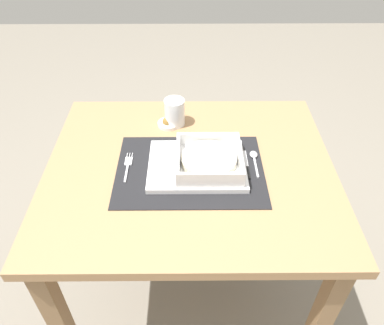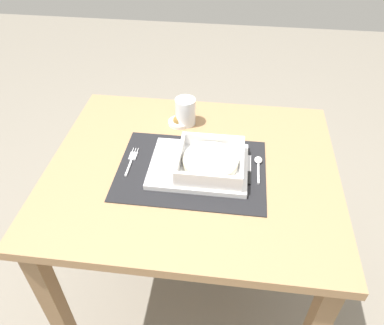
{
  "view_description": "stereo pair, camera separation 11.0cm",
  "coord_description": "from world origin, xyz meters",
  "px_view_note": "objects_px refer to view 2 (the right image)",
  "views": [
    {
      "loc": [
        -0.0,
        -0.85,
        1.47
      ],
      "look_at": [
        0.0,
        -0.02,
        0.74
      ],
      "focal_mm": 35.31,
      "sensor_mm": 36.0,
      "label": 1
    },
    {
      "loc": [
        0.11,
        -0.84,
        1.47
      ],
      "look_at": [
        0.0,
        -0.02,
        0.74
      ],
      "focal_mm": 35.31,
      "sensor_mm": 36.0,
      "label": 2
    }
  ],
  "objects_px": {
    "spoon": "(258,163)",
    "butter_knife": "(249,171)",
    "drinking_glass": "(185,113)",
    "fork": "(132,159)",
    "dining_table": "(192,192)",
    "condiment_saucer": "(179,121)",
    "porridge_bowl": "(210,162)",
    "bread_knife": "(241,173)"
  },
  "relations": [
    {
      "from": "porridge_bowl",
      "to": "bread_knife",
      "type": "bearing_deg",
      "value": 0.26
    },
    {
      "from": "dining_table",
      "to": "spoon",
      "type": "bearing_deg",
      "value": 9.37
    },
    {
      "from": "porridge_bowl",
      "to": "fork",
      "type": "distance_m",
      "value": 0.24
    },
    {
      "from": "dining_table",
      "to": "condiment_saucer",
      "type": "height_order",
      "value": "condiment_saucer"
    },
    {
      "from": "porridge_bowl",
      "to": "butter_knife",
      "type": "bearing_deg",
      "value": 4.87
    },
    {
      "from": "porridge_bowl",
      "to": "spoon",
      "type": "bearing_deg",
      "value": 19.09
    },
    {
      "from": "condiment_saucer",
      "to": "dining_table",
      "type": "bearing_deg",
      "value": -71.07
    },
    {
      "from": "dining_table",
      "to": "condiment_saucer",
      "type": "bearing_deg",
      "value": 108.93
    },
    {
      "from": "bread_knife",
      "to": "condiment_saucer",
      "type": "xyz_separation_m",
      "value": [
        -0.22,
        0.23,
        0.0
      ]
    },
    {
      "from": "porridge_bowl",
      "to": "bread_knife",
      "type": "relative_size",
      "value": 1.4
    },
    {
      "from": "butter_knife",
      "to": "drinking_glass",
      "type": "xyz_separation_m",
      "value": [
        -0.22,
        0.23,
        0.04
      ]
    },
    {
      "from": "fork",
      "to": "dining_table",
      "type": "bearing_deg",
      "value": -4.26
    },
    {
      "from": "fork",
      "to": "drinking_glass",
      "type": "xyz_separation_m",
      "value": [
        0.14,
        0.22,
        0.04
      ]
    },
    {
      "from": "fork",
      "to": "spoon",
      "type": "bearing_deg",
      "value": 1.12
    },
    {
      "from": "butter_knife",
      "to": "drinking_glass",
      "type": "height_order",
      "value": "drinking_glass"
    },
    {
      "from": "fork",
      "to": "bread_knife",
      "type": "distance_m",
      "value": 0.33
    },
    {
      "from": "fork",
      "to": "butter_knife",
      "type": "height_order",
      "value": "butter_knife"
    },
    {
      "from": "dining_table",
      "to": "bread_knife",
      "type": "bearing_deg",
      "value": -6.25
    },
    {
      "from": "bread_knife",
      "to": "butter_knife",
      "type": "bearing_deg",
      "value": 23.54
    },
    {
      "from": "porridge_bowl",
      "to": "butter_knife",
      "type": "relative_size",
      "value": 1.48
    },
    {
      "from": "fork",
      "to": "spoon",
      "type": "distance_m",
      "value": 0.38
    },
    {
      "from": "spoon",
      "to": "dining_table",
      "type": "bearing_deg",
      "value": -167.85
    },
    {
      "from": "fork",
      "to": "drinking_glass",
      "type": "relative_size",
      "value": 1.39
    },
    {
      "from": "fork",
      "to": "bread_knife",
      "type": "height_order",
      "value": "bread_knife"
    },
    {
      "from": "dining_table",
      "to": "porridge_bowl",
      "type": "height_order",
      "value": "porridge_bowl"
    },
    {
      "from": "butter_knife",
      "to": "condiment_saucer",
      "type": "bearing_deg",
      "value": 139.7
    },
    {
      "from": "fork",
      "to": "drinking_glass",
      "type": "bearing_deg",
      "value": 55.14
    },
    {
      "from": "spoon",
      "to": "butter_knife",
      "type": "bearing_deg",
      "value": -123.28
    },
    {
      "from": "butter_knife",
      "to": "porridge_bowl",
      "type": "bearing_deg",
      "value": -172.96
    },
    {
      "from": "drinking_glass",
      "to": "spoon",
      "type": "bearing_deg",
      "value": -37.53
    },
    {
      "from": "dining_table",
      "to": "drinking_glass",
      "type": "distance_m",
      "value": 0.27
    },
    {
      "from": "dining_table",
      "to": "spoon",
      "type": "distance_m",
      "value": 0.23
    },
    {
      "from": "butter_knife",
      "to": "drinking_glass",
      "type": "distance_m",
      "value": 0.32
    },
    {
      "from": "porridge_bowl",
      "to": "spoon",
      "type": "relative_size",
      "value": 1.62
    },
    {
      "from": "spoon",
      "to": "drinking_glass",
      "type": "bearing_deg",
      "value": 145.25
    },
    {
      "from": "drinking_glass",
      "to": "fork",
      "type": "bearing_deg",
      "value": -121.65
    },
    {
      "from": "drinking_glass",
      "to": "condiment_saucer",
      "type": "distance_m",
      "value": 0.04
    },
    {
      "from": "drinking_glass",
      "to": "bread_knife",
      "type": "bearing_deg",
      "value": -50.27
    },
    {
      "from": "dining_table",
      "to": "fork",
      "type": "relative_size",
      "value": 6.68
    },
    {
      "from": "bread_knife",
      "to": "drinking_glass",
      "type": "bearing_deg",
      "value": 129.12
    },
    {
      "from": "dining_table",
      "to": "butter_knife",
      "type": "height_order",
      "value": "butter_knife"
    },
    {
      "from": "bread_knife",
      "to": "condiment_saucer",
      "type": "relative_size",
      "value": 1.86
    }
  ]
}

